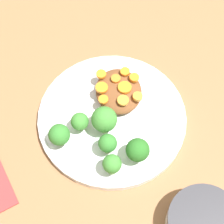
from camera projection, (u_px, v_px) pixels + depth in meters
name	position (u px, v px, depth m)	size (l,w,h in m)	color
ground_plane	(112.00, 119.00, 0.72)	(4.00, 4.00, 0.00)	#8C603D
plate	(112.00, 117.00, 0.71)	(0.28, 0.28, 0.02)	white
dip_bowl	(203.00, 223.00, 0.60)	(0.12, 0.12, 0.05)	silver
stew_mound	(119.00, 91.00, 0.71)	(0.10, 0.09, 0.03)	brown
broccoli_floret_0	(138.00, 150.00, 0.64)	(0.04, 0.04, 0.05)	#7FA85B
broccoli_floret_1	(80.00, 122.00, 0.67)	(0.03, 0.03, 0.04)	#7FA85B
broccoli_floret_2	(108.00, 144.00, 0.65)	(0.03, 0.03, 0.05)	#759E51
broccoli_floret_3	(59.00, 135.00, 0.65)	(0.04, 0.04, 0.05)	#759E51
broccoli_floret_4	(104.00, 120.00, 0.66)	(0.05, 0.05, 0.06)	#759E51
broccoli_floret_5	(112.00, 164.00, 0.63)	(0.03, 0.03, 0.05)	#7FA85B
carrot_slice_0	(125.00, 88.00, 0.70)	(0.03, 0.03, 0.01)	orange
carrot_slice_1	(103.00, 99.00, 0.68)	(0.02, 0.02, 0.01)	orange
carrot_slice_2	(116.00, 79.00, 0.71)	(0.02, 0.02, 0.01)	orange
carrot_slice_3	(134.00, 78.00, 0.71)	(0.02, 0.02, 0.01)	orange
carrot_slice_4	(101.00, 74.00, 0.71)	(0.02, 0.02, 0.00)	orange
carrot_slice_5	(102.00, 88.00, 0.70)	(0.02, 0.02, 0.01)	orange
carrot_slice_6	(123.00, 100.00, 0.68)	(0.02, 0.02, 0.00)	orange
carrot_slice_7	(125.00, 72.00, 0.71)	(0.02, 0.02, 0.01)	orange
carrot_slice_8	(138.00, 96.00, 0.69)	(0.02, 0.02, 0.01)	orange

